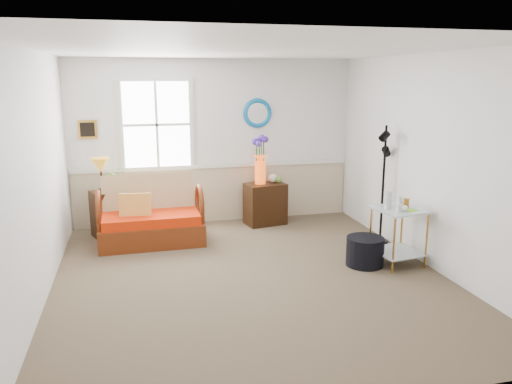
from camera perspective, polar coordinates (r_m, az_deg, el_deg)
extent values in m
cube|color=brown|center=(5.98, -0.61, -9.72)|extent=(4.50, 5.00, 0.01)
cube|color=white|center=(5.53, -0.68, 16.00)|extent=(4.50, 5.00, 0.01)
cube|color=silver|center=(8.04, -4.75, 5.70)|extent=(4.50, 0.01, 2.60)
cube|color=silver|center=(3.30, 9.41, -4.96)|extent=(4.50, 0.01, 2.60)
cube|color=silver|center=(5.56, -23.87, 1.41)|extent=(0.01, 5.00, 2.60)
cube|color=silver|center=(6.50, 19.08, 3.33)|extent=(0.01, 5.00, 2.60)
cube|color=tan|center=(8.17, -4.62, -0.24)|extent=(4.46, 0.02, 0.90)
cube|color=silver|center=(8.07, -4.67, 3.00)|extent=(4.46, 0.04, 0.06)
cube|color=#B8842F|center=(7.92, -18.71, 6.78)|extent=(0.28, 0.03, 0.28)
torus|color=#1178BB|center=(8.12, 0.16, 9.01)|extent=(0.47, 0.07, 0.47)
imported|color=#527F31|center=(7.60, -15.76, 1.17)|extent=(0.44, 0.45, 0.26)
cylinder|color=black|center=(6.44, 12.35, -6.64)|extent=(0.56, 0.56, 0.36)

